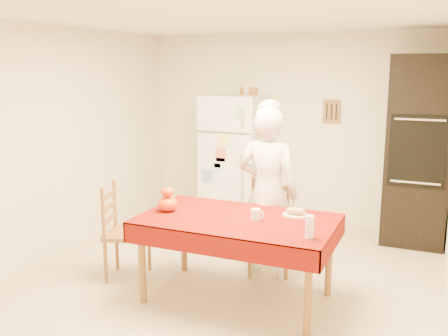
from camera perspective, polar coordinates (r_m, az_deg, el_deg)
The scene contains 17 objects.
floor at distance 5.00m, azimuth -0.11°, elevation -12.83°, with size 4.50×4.50×0.00m, color tan.
room_shell at distance 4.58m, azimuth -0.10°, elevation 6.01°, with size 4.02×4.52×2.51m.
refrigerator at distance 6.65m, azimuth 1.18°, elevation 1.01°, with size 0.75×0.74×1.70m.
oven_cabinet at distance 6.19m, azimuth 21.33°, elevation 1.78°, with size 0.70×0.62×2.20m.
dining_table at distance 4.41m, azimuth 1.53°, elevation -6.58°, with size 1.70×1.00×0.76m.
chair_far at distance 5.13m, azimuth 5.22°, elevation -6.18°, with size 0.51×0.50×0.95m.
chair_left at distance 5.03m, azimuth -11.74°, elevation -6.73°, with size 0.51×0.52×0.95m.
seated_woman at distance 4.90m, azimuth 5.04°, elevation -2.83°, with size 0.62×0.41×1.70m, color silver.
coffee_mug at distance 4.31m, azimuth 3.63°, elevation -5.34°, with size 0.08×0.08×0.10m, color white.
pumpkin_lower at distance 4.60m, azimuth -6.46°, elevation -4.10°, with size 0.18×0.18×0.14m, color #C63904.
pumpkin_upper at distance 4.57m, azimuth -6.49°, elevation -2.71°, with size 0.12×0.12×0.09m, color #E66405.
wine_glass at distance 3.92m, azimuth 9.76°, elevation -6.62°, with size 0.07×0.07×0.18m, color white.
bread_plate at distance 4.47m, azimuth 8.19°, elevation -5.38°, with size 0.24×0.24×0.02m, color white.
bread_loaf at distance 4.46m, azimuth 8.21°, elevation -4.88°, with size 0.18×0.10×0.06m, color tan.
spice_jar_left at distance 6.57m, azimuth 2.04°, elevation 8.77°, with size 0.05×0.05×0.10m, color brown.
spice_jar_mid at distance 6.52m, azimuth 3.08°, elevation 8.74°, with size 0.05×0.05×0.10m, color brown.
spice_jar_right at distance 6.50m, azimuth 3.65°, elevation 8.73°, with size 0.05×0.05×0.10m, color brown.
Camera 1 is at (1.81, -4.18, 2.06)m, focal length 40.00 mm.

